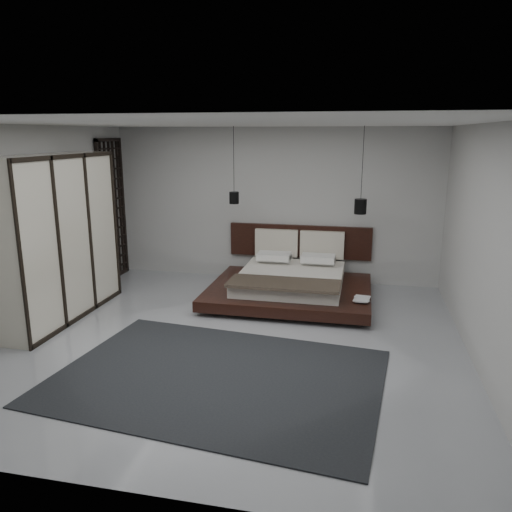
% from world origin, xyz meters
% --- Properties ---
extents(floor, '(6.00, 6.00, 0.00)m').
position_xyz_m(floor, '(0.00, 0.00, 0.00)').
color(floor, '#9A9DA2').
rests_on(floor, ground).
extents(ceiling, '(6.00, 6.00, 0.00)m').
position_xyz_m(ceiling, '(0.00, 0.00, 2.80)').
color(ceiling, white).
rests_on(ceiling, wall_back).
extents(wall_back, '(6.00, 0.00, 6.00)m').
position_xyz_m(wall_back, '(0.00, 3.00, 1.40)').
color(wall_back, '#B1B2AF').
rests_on(wall_back, floor).
extents(wall_front, '(6.00, 0.00, 6.00)m').
position_xyz_m(wall_front, '(0.00, -3.00, 1.40)').
color(wall_front, '#B1B2AF').
rests_on(wall_front, floor).
extents(wall_left, '(0.00, 6.00, 6.00)m').
position_xyz_m(wall_left, '(-3.00, 0.00, 1.40)').
color(wall_left, '#B1B2AF').
rests_on(wall_left, floor).
extents(wall_right, '(0.00, 6.00, 6.00)m').
position_xyz_m(wall_right, '(3.00, 0.00, 1.40)').
color(wall_right, '#B1B2AF').
rests_on(wall_right, floor).
extents(lattice_screen, '(0.05, 0.90, 2.60)m').
position_xyz_m(lattice_screen, '(-2.95, 2.45, 1.30)').
color(lattice_screen, black).
rests_on(lattice_screen, floor).
extents(bed, '(2.61, 2.32, 1.05)m').
position_xyz_m(bed, '(0.50, 1.92, 0.28)').
color(bed, black).
rests_on(bed, floor).
extents(book_lower, '(0.24, 0.30, 0.02)m').
position_xyz_m(book_lower, '(1.57, 1.28, 0.25)').
color(book_lower, '#99724C').
rests_on(book_lower, bed).
extents(book_upper, '(0.27, 0.34, 0.02)m').
position_xyz_m(book_upper, '(1.55, 1.26, 0.28)').
color(book_upper, '#99724C').
rests_on(book_upper, book_lower).
extents(pendant_left, '(0.17, 0.17, 1.30)m').
position_xyz_m(pendant_left, '(-0.57, 2.31, 1.61)').
color(pendant_left, black).
rests_on(pendant_left, ceiling).
extents(pendant_right, '(0.20, 0.20, 1.41)m').
position_xyz_m(pendant_right, '(1.57, 2.31, 1.52)').
color(pendant_right, black).
rests_on(pendant_right, ceiling).
extents(wardrobe, '(0.58, 2.45, 2.40)m').
position_xyz_m(wardrobe, '(-2.70, 0.31, 1.20)').
color(wardrobe, beige).
rests_on(wardrobe, floor).
extents(rug, '(3.84, 2.93, 0.02)m').
position_xyz_m(rug, '(0.11, -1.07, 0.01)').
color(rug, black).
rests_on(rug, floor).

